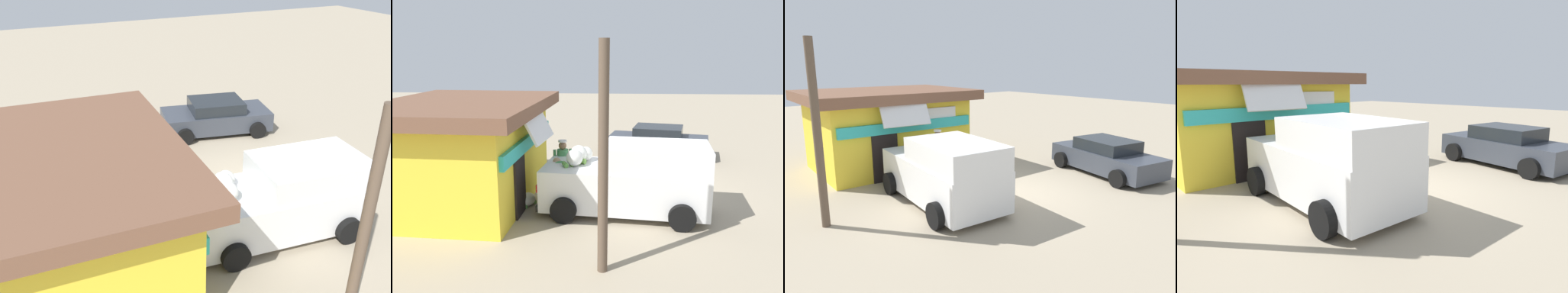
# 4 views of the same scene
# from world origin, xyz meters

# --- Properties ---
(ground_plane) EXTENTS (60.00, 60.00, 0.00)m
(ground_plane) POSITION_xyz_m (0.00, 0.00, 0.00)
(ground_plane) COLOR tan
(storefront_bar) EXTENTS (6.26, 4.78, 2.97)m
(storefront_bar) POSITION_xyz_m (-1.50, 5.39, 1.54)
(storefront_bar) COLOR yellow
(storefront_bar) RESTS_ON ground_plane
(delivery_van) EXTENTS (2.58, 5.08, 2.95)m
(delivery_van) POSITION_xyz_m (-2.21, 0.63, 0.98)
(delivery_van) COLOR white
(delivery_van) RESTS_ON ground_plane
(parked_sedan) EXTENTS (2.75, 4.31, 1.28)m
(parked_sedan) POSITION_xyz_m (4.05, -0.79, 0.61)
(parked_sedan) COLOR #383D47
(parked_sedan) RESTS_ON ground_plane
(vendor_standing) EXTENTS (0.43, 0.54, 1.75)m
(vendor_standing) POSITION_xyz_m (-1.05, 2.60, 1.01)
(vendor_standing) COLOR #4C4C51
(vendor_standing) RESTS_ON ground_plane
(customer_bending) EXTENTS (0.78, 0.73, 1.40)m
(customer_bending) POSITION_xyz_m (-2.04, 2.49, 0.87)
(customer_bending) COLOR #4C4C51
(customer_bending) RESTS_ON ground_plane
(unloaded_banana_pile) EXTENTS (0.74, 0.63, 0.38)m
(unloaded_banana_pile) POSITION_xyz_m (-1.88, 3.55, 0.18)
(unloaded_banana_pile) COLOR silver
(unloaded_banana_pile) RESTS_ON ground_plane
(paint_bucket) EXTENTS (0.31, 0.31, 0.34)m
(paint_bucket) POSITION_xyz_m (0.99, 2.93, 0.17)
(paint_bucket) COLOR blue
(paint_bucket) RESTS_ON ground_plane
(utility_pole) EXTENTS (0.20, 0.20, 4.56)m
(utility_pole) POSITION_xyz_m (-5.33, 1.30, 2.28)
(utility_pole) COLOR brown
(utility_pole) RESTS_ON ground_plane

